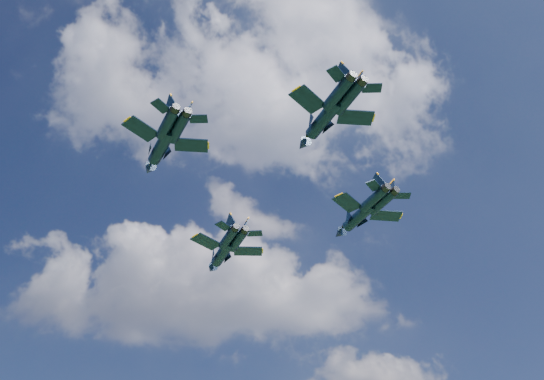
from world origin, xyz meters
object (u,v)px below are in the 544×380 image
(jet_lead, at_px, (222,254))
(jet_slot, at_px, (322,121))
(jet_right, at_px, (357,217))
(jet_left, at_px, (161,148))

(jet_lead, relative_size, jet_slot, 1.09)
(jet_lead, height_order, jet_right, jet_right)
(jet_right, distance_m, jet_slot, 26.65)
(jet_right, relative_size, jet_slot, 1.05)
(jet_lead, distance_m, jet_left, 29.11)
(jet_left, relative_size, jet_slot, 1.04)
(jet_lead, xyz_separation_m, jet_slot, (17.44, -36.11, -0.70))
(jet_right, bearing_deg, jet_slot, -135.63)
(jet_slot, bearing_deg, jet_left, 133.94)
(jet_right, bearing_deg, jet_lead, 127.13)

